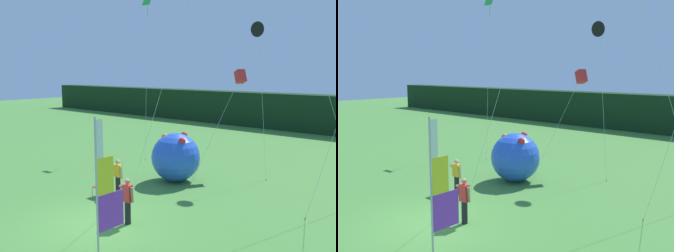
% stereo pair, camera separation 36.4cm
% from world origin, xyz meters
% --- Properties ---
extents(ground_plane, '(120.00, 120.00, 0.00)m').
position_xyz_m(ground_plane, '(0.00, 0.00, 0.00)').
color(ground_plane, '#478438').
extents(banner_flag, '(0.06, 1.03, 4.16)m').
position_xyz_m(banner_flag, '(2.09, -1.20, 1.99)').
color(banner_flag, '#B7B7BC').
rests_on(banner_flag, ground).
extents(person_near_banner, '(0.55, 0.48, 1.61)m').
position_xyz_m(person_near_banner, '(-1.80, 2.68, 0.85)').
color(person_near_banner, black).
rests_on(person_near_banner, ground).
extents(person_mid_field, '(0.55, 0.48, 1.67)m').
position_xyz_m(person_mid_field, '(0.87, 0.80, 0.89)').
color(person_mid_field, black).
rests_on(person_mid_field, ground).
extents(inflatable_balloon, '(2.42, 2.42, 2.42)m').
position_xyz_m(inflatable_balloon, '(-1.32, 6.03, 1.22)').
color(inflatable_balloon, blue).
rests_on(inflatable_balloon, ground).
extents(folding_chair, '(0.51, 0.51, 0.89)m').
position_xyz_m(folding_chair, '(-2.26, 2.15, 0.51)').
color(folding_chair, '#BCBCC1').
rests_on(folding_chair, ground).
extents(kite_green_diamond_2, '(2.69, 2.94, 10.62)m').
position_xyz_m(kite_green_diamond_2, '(-7.83, 10.76, 9.55)').
color(kite_green_diamond_2, brown).
rests_on(kite_green_diamond_2, ground).
extents(kite_red_box_4, '(0.80, 4.24, 5.54)m').
position_xyz_m(kite_red_box_4, '(-0.21, 10.10, 5.12)').
color(kite_red_box_4, brown).
rests_on(kite_red_box_4, ground).
extents(kite_black_delta_5, '(1.57, 1.07, 7.95)m').
position_xyz_m(kite_black_delta_5, '(0.87, 9.98, 7.52)').
color(kite_black_delta_5, brown).
rests_on(kite_black_delta_5, ground).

